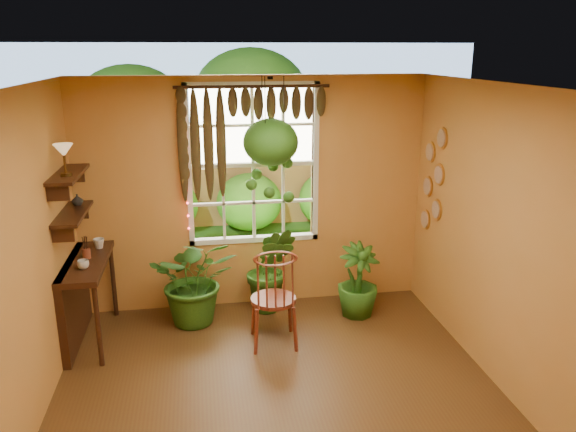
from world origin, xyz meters
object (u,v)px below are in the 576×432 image
Objects in this scene: potted_plant_left at (196,279)px; potted_plant_mid at (271,269)px; counter_ledge at (78,292)px; windsor_chair at (274,312)px; hanging_basket at (271,150)px.

potted_plant_left is 1.00× the size of potted_plant_mid.
counter_ledge is at bearing -169.23° from potted_plant_left.
potted_plant_mid is (0.86, 0.16, -0.00)m from potted_plant_left.
potted_plant_mid is at bearing 86.14° from windsor_chair.
hanging_basket is (0.09, 0.80, 1.55)m from windsor_chair.
windsor_chair is 0.92× the size of hanging_basket.
windsor_chair is 1.22× the size of potted_plant_mid.
potted_plant_left is at bearing -169.26° from potted_plant_mid.
windsor_chair reaches higher than counter_ledge.
counter_ledge is 2.52m from hanging_basket.
hanging_basket reaches higher than counter_ledge.
counter_ledge is 1.16× the size of potted_plant_mid.
counter_ledge is 0.87× the size of hanging_basket.
potted_plant_mid reaches higher than counter_ledge.
hanging_basket is at bearing 10.67° from counter_ledge.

